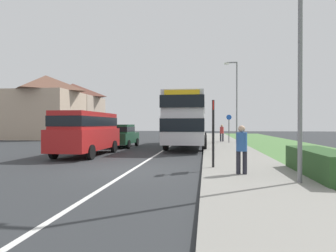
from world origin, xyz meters
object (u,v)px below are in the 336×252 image
parked_van_red (87,130)px  bus_stop_sign (213,129)px  cycle_route_sign (229,127)px  pedestrian_walking_away (222,132)px  parked_car_dark_green (121,135)px  street_lamp_near (296,36)px  pedestrian_at_stop (242,147)px  street_lamp_mid (236,97)px  double_decker_bus (188,118)px

parked_van_red → bus_stop_sign: (6.71, -4.19, 0.15)m
cycle_route_sign → pedestrian_walking_away: bearing=108.5°
parked_car_dark_green → bus_stop_sign: bus_stop_sign is taller
parked_car_dark_green → street_lamp_near: size_ratio=0.56×
parked_car_dark_green → pedestrian_at_stop: bearing=-56.7°
pedestrian_at_stop → street_lamp_mid: street_lamp_mid is taller
parked_car_dark_green → street_lamp_near: bearing=-54.9°
double_decker_bus → pedestrian_at_stop: double_decker_bus is taller
cycle_route_sign → street_lamp_near: bearing=-88.4°
cycle_route_sign → street_lamp_near: street_lamp_near is taller
pedestrian_walking_away → street_lamp_mid: bearing=-39.8°
street_lamp_mid → parked_van_red: bearing=-130.0°
pedestrian_walking_away → bus_stop_sign: bus_stop_sign is taller
cycle_route_sign → street_lamp_mid: street_lamp_mid is taller
parked_van_red → double_decker_bus: bearing=52.6°
street_lamp_near → street_lamp_mid: 17.39m
bus_stop_sign → cycle_route_sign: bus_stop_sign is taller
bus_stop_sign → pedestrian_at_stop: bearing=-57.5°
bus_stop_sign → cycle_route_sign: size_ratio=1.03×
parked_van_red → bus_stop_sign: 7.91m
pedestrian_walking_away → bus_stop_sign: (-1.19, -15.88, 0.56)m
bus_stop_sign → street_lamp_mid: street_lamp_mid is taller
double_decker_bus → cycle_route_sign: 4.86m
pedestrian_walking_away → cycle_route_sign: bearing=-71.5°
bus_stop_sign → street_lamp_near: street_lamp_near is taller
bus_stop_sign → cycle_route_sign: (1.71, 14.33, -0.11)m
pedestrian_at_stop → bus_stop_sign: 1.69m
double_decker_bus → parked_car_dark_green: (-4.88, -1.00, -1.22)m
parked_van_red → parked_car_dark_green: size_ratio=1.40×
cycle_route_sign → parked_van_red: bearing=-129.7°
parked_van_red → pedestrian_at_stop: (7.56, -5.54, -0.41)m
parked_car_dark_green → pedestrian_at_stop: 13.39m
parked_van_red → pedestrian_at_stop: parked_van_red is taller
street_lamp_near → double_decker_bus: bearing=105.8°
pedestrian_at_stop → street_lamp_mid: 16.65m
cycle_route_sign → street_lamp_mid: (0.61, 0.61, 2.70)m
double_decker_bus → street_lamp_mid: bearing=46.1°
pedestrian_at_stop → cycle_route_sign: cycle_route_sign is taller
bus_stop_sign → pedestrian_walking_away: bearing=85.7°
street_lamp_near → parked_car_dark_green: bearing=125.1°
pedestrian_at_stop → street_lamp_mid: (1.46, 16.29, 3.16)m
double_decker_bus → parked_van_red: (-5.10, -6.66, -0.76)m
double_decker_bus → street_lamp_mid: 6.01m
double_decker_bus → parked_van_red: 8.42m
parked_car_dark_green → pedestrian_walking_away: (7.67, 6.03, 0.06)m
double_decker_bus → pedestrian_walking_away: size_ratio=6.67×
pedestrian_walking_away → parked_van_red: bearing=-124.0°
double_decker_bus → parked_van_red: bearing=-127.4°
pedestrian_walking_away → cycle_route_sign: (0.52, -1.55, 0.45)m
pedestrian_walking_away → street_lamp_mid: 3.48m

